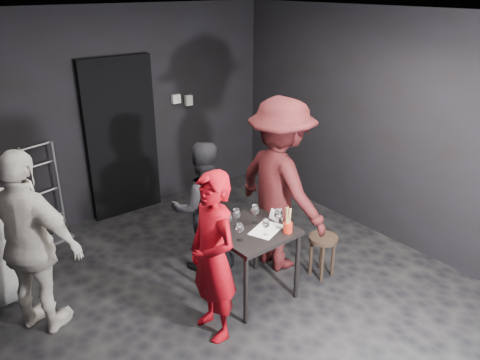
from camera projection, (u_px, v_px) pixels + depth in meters
floor at (234, 297)px, 4.73m from camera, size 4.50×5.00×0.02m
ceiling at (232, 14)px, 3.67m from camera, size 4.50×5.00×0.02m
wall_back at (117, 115)px, 6.02m from camera, size 4.50×0.04×2.70m
wall_right at (387, 129)px, 5.46m from camera, size 0.04×5.00×2.70m
doorway at (122, 138)px, 6.10m from camera, size 0.95×0.10×2.10m
wallbox_upper at (176, 99)px, 6.42m from camera, size 0.12×0.06×0.12m
wallbox_lower at (189, 100)px, 6.56m from camera, size 0.10×0.06×0.14m
hand_truck at (50, 222)px, 5.73m from camera, size 0.40×0.34×1.21m
tasting_table at (252, 238)px, 4.53m from camera, size 0.72×0.72×0.75m
stool at (323, 246)px, 4.94m from camera, size 0.30×0.30×0.47m
server_red at (213, 255)px, 3.96m from camera, size 0.41×0.60×1.61m
woman_black at (203, 209)px, 4.99m from camera, size 0.77×0.58×1.40m
man_maroon at (281, 164)px, 4.84m from camera, size 0.73×1.55×2.39m
bystander_cream at (29, 232)px, 3.95m from camera, size 1.11×1.26×1.96m
tasting_mat at (266, 230)px, 4.46m from camera, size 0.39×0.33×0.00m
wine_glass_a at (240, 231)px, 4.25m from camera, size 0.09×0.09×0.19m
wine_glass_b at (228, 220)px, 4.43m from camera, size 0.10×0.10×0.20m
wine_glass_c at (236, 217)px, 4.48m from camera, size 0.09×0.09×0.21m
wine_glass_d at (266, 227)px, 4.34m from camera, size 0.09×0.09×0.18m
wine_glass_e at (278, 218)px, 4.45m from camera, size 0.09×0.09×0.22m
wine_glass_f at (255, 213)px, 4.56m from camera, size 0.10×0.10×0.21m
wine_bottle at (224, 227)px, 4.29m from camera, size 0.07×0.07×0.30m
breadstick_cup at (288, 220)px, 4.38m from camera, size 0.09×0.09×0.28m
reserved_card at (275, 215)px, 4.63m from camera, size 0.08×0.13×0.10m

